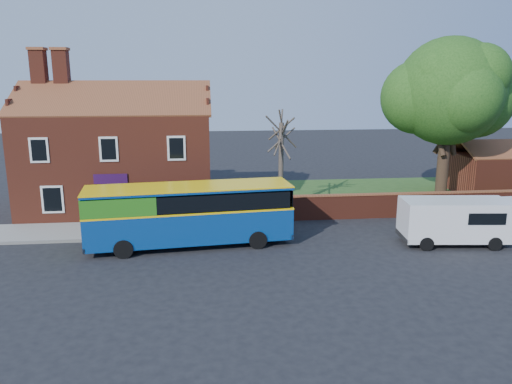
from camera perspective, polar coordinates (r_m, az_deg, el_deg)
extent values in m
plane|color=black|center=(24.47, -2.50, -8.10)|extent=(120.00, 120.00, 0.00)
cube|color=gray|center=(30.39, -16.51, -4.26)|extent=(18.00, 3.50, 0.12)
cube|color=slate|center=(28.75, -17.13, -5.27)|extent=(18.00, 0.15, 0.14)
cube|color=#426B28|center=(39.53, 15.46, -0.28)|extent=(26.00, 12.00, 0.04)
cube|color=maroon|center=(35.19, -15.19, 3.50)|extent=(12.00, 8.00, 6.50)
cube|color=brown|center=(32.80, -16.19, 10.25)|extent=(12.30, 4.08, 2.16)
cube|color=brown|center=(36.74, -15.10, 10.56)|extent=(12.30, 4.08, 2.16)
cube|color=maroon|center=(35.85, -23.58, 12.93)|extent=(0.90, 0.90, 2.20)
cube|color=maroon|center=(35.47, -21.37, 13.13)|extent=(0.90, 0.90, 2.20)
cube|color=black|center=(31.07, -16.49, 4.71)|extent=(1.10, 0.06, 1.50)
cube|color=#4C0F19|center=(31.72, -16.09, -1.56)|extent=(0.95, 0.04, 2.10)
cube|color=silver|center=(31.72, -16.09, -1.46)|extent=(1.20, 0.06, 2.30)
cube|color=#2A0C37|center=(31.34, -16.29, 1.45)|extent=(2.00, 0.06, 0.60)
cube|color=maroon|center=(34.01, 19.15, -1.41)|extent=(22.00, 0.30, 1.50)
cube|color=brown|center=(33.83, 19.25, -0.10)|extent=(22.00, 0.38, 0.10)
cube|color=maroon|center=(43.32, 26.74, 1.93)|extent=(8.00, 5.00, 3.00)
cube|color=brown|center=(44.07, 26.16, 4.87)|extent=(8.20, 2.56, 1.24)
cube|color=navy|center=(26.74, -7.56, -3.58)|extent=(10.89, 3.77, 1.70)
cube|color=yellow|center=(26.51, -7.61, -1.82)|extent=(10.91, 3.79, 0.10)
cube|color=black|center=(26.39, -7.65, -0.75)|extent=(10.47, 3.74, 0.85)
cube|color=#2D7E1B|center=(26.38, -15.29, -1.11)|extent=(3.89, 3.07, 0.90)
cube|color=navy|center=(26.26, -7.69, 0.46)|extent=(10.89, 3.77, 0.14)
cube|color=yellow|center=(26.24, -7.69, 0.63)|extent=(10.94, 3.81, 0.06)
cylinder|color=black|center=(25.76, -14.92, -6.31)|extent=(0.98, 0.38, 0.96)
cylinder|color=black|center=(28.14, -14.69, -4.63)|extent=(0.98, 0.38, 0.96)
cylinder|color=black|center=(26.24, 0.20, -5.49)|extent=(0.98, 0.38, 0.96)
cylinder|color=black|center=(28.58, -0.86, -3.92)|extent=(0.98, 0.38, 0.96)
cube|color=white|center=(28.70, 21.73, -2.91)|extent=(5.74, 2.75, 2.11)
cube|color=black|center=(29.65, 26.26, -2.19)|extent=(0.26, 1.89, 0.83)
cube|color=black|center=(30.09, 26.42, -4.53)|extent=(0.32, 2.22, 0.27)
cylinder|color=black|center=(27.43, 18.90, -5.63)|extent=(0.75, 0.29, 0.73)
cylinder|color=black|center=(29.32, 17.58, -4.34)|extent=(0.75, 0.29, 0.73)
cylinder|color=black|center=(28.79, 25.62, -5.36)|extent=(0.75, 0.29, 0.73)
cylinder|color=black|center=(30.60, 23.94, -4.15)|extent=(0.75, 0.29, 0.73)
cylinder|color=black|center=(32.55, 26.22, -3.49)|extent=(0.63, 0.25, 0.62)
cylinder|color=black|center=(38.49, 20.56, 2.62)|extent=(0.83, 0.83, 4.79)
sphere|color=#3F7223|center=(37.96, 21.22, 10.68)|extent=(7.50, 7.50, 7.50)
sphere|color=#3F7223|center=(39.38, 23.74, 9.61)|extent=(5.42, 5.42, 5.42)
sphere|color=#3F7223|center=(37.70, 18.01, 10.28)|extent=(5.21, 5.21, 5.21)
cylinder|color=#4C4238|center=(33.84, 2.87, 3.00)|extent=(0.33, 0.33, 5.84)
cylinder|color=#4C4238|center=(33.54, 2.92, 6.51)|extent=(0.34, 2.85, 2.29)
cylinder|color=#4C4238|center=(33.56, 2.91, 6.16)|extent=(1.49, 2.10, 2.10)
cylinder|color=#4C4238|center=(33.51, 2.92, 6.87)|extent=(2.39, 1.10, 2.33)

